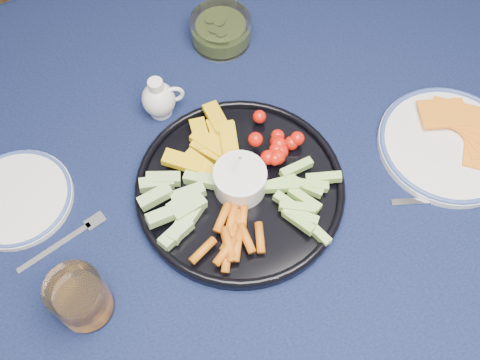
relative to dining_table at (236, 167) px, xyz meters
name	(u,v)px	position (x,y,z in m)	size (l,w,h in m)	color
dining_table	(236,167)	(0.00, 0.00, 0.00)	(1.67, 1.07, 0.75)	#462F17
crudite_platter	(239,186)	(-0.04, -0.09, 0.11)	(0.35, 0.35, 0.11)	black
creamer_pitcher	(159,99)	(-0.09, 0.12, 0.12)	(0.08, 0.06, 0.08)	white
pickle_bowl	(221,31)	(0.09, 0.23, 0.11)	(0.12, 0.12, 0.05)	white
cheese_plate	(449,143)	(0.33, -0.18, 0.10)	(0.24, 0.24, 0.03)	white
juice_tumbler	(81,299)	(-0.33, -0.16, 0.13)	(0.08, 0.08, 0.10)	white
fork_left	(69,238)	(-0.32, -0.04, 0.09)	(0.16, 0.04, 0.00)	silver
fork_right	(454,199)	(0.27, -0.27, 0.09)	(0.17, 0.09, 0.00)	silver
side_plate_extra	(17,198)	(-0.37, 0.07, 0.10)	(0.18, 0.18, 0.02)	white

